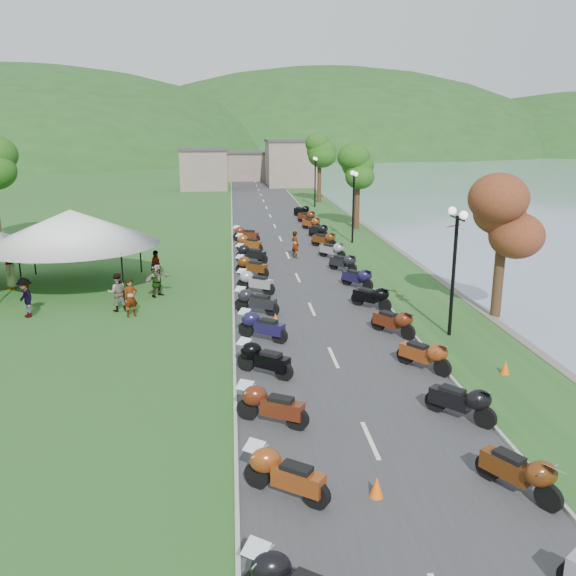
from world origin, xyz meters
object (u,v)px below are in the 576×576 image
object	(u,v)px
vendor_tent_main	(73,249)
pedestrian_b	(119,311)
pedestrian_c	(28,317)
pedestrian_a	(132,316)

from	to	relation	value
vendor_tent_main	pedestrian_b	world-z (taller)	vendor_tent_main
vendor_tent_main	pedestrian_c	size ratio (longest dim) A/B	3.34
pedestrian_b	pedestrian_c	size ratio (longest dim) A/B	1.00
pedestrian_b	vendor_tent_main	bearing A→B (deg)	-71.42
pedestrian_b	pedestrian_a	bearing A→B (deg)	115.05
pedestrian_c	vendor_tent_main	bearing A→B (deg)	134.35
vendor_tent_main	pedestrian_c	xyz separation A→B (m)	(-0.86, -5.22, -2.00)
vendor_tent_main	pedestrian_c	distance (m)	5.65
pedestrian_a	pedestrian_b	world-z (taller)	pedestrian_b
pedestrian_a	vendor_tent_main	bearing A→B (deg)	93.69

